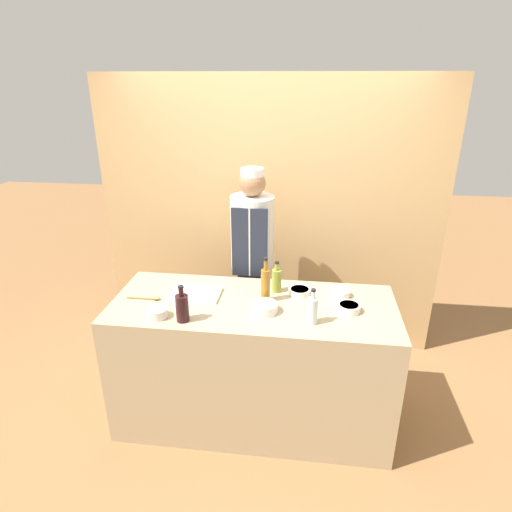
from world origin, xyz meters
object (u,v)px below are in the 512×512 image
sauce_bowl_red (300,291)px  cutting_board (196,294)px  bottle_oil (277,280)px  chef_center (252,265)px  sauce_bowl_purple (157,312)px  bottle_amber (265,284)px  bottle_wine (182,307)px  bottle_clear (312,310)px  wooden_spoon (148,298)px  sauce_bowl_green (265,307)px  sauce_bowl_brown (349,307)px  sauce_bowl_orange (341,293)px

sauce_bowl_red → cutting_board: size_ratio=0.45×
bottle_oil → chef_center: bearing=117.2°
sauce_bowl_purple → chef_center: 1.02m
bottle_amber → chef_center: bearing=105.7°
cutting_board → bottle_wine: 0.35m
sauce_bowl_red → bottle_clear: (0.09, -0.37, 0.07)m
sauce_bowl_purple → wooden_spoon: size_ratio=0.55×
chef_center → bottle_clear: bearing=-60.3°
bottle_oil → sauce_bowl_purple: bearing=-148.0°
bottle_oil → bottle_amber: bottle_amber is taller
wooden_spoon → chef_center: chef_center is taller
cutting_board → chef_center: size_ratio=0.20×
sauce_bowl_red → bottle_amber: bottle_amber is taller
chef_center → sauce_bowl_green: bearing=-76.4°
sauce_bowl_red → bottle_wine: size_ratio=0.64×
wooden_spoon → bottle_oil: bearing=15.0°
wooden_spoon → sauce_bowl_green: bearing=-4.5°
bottle_clear → sauce_bowl_brown: bearing=36.4°
sauce_bowl_red → bottle_clear: 0.39m
sauce_bowl_brown → bottle_wine: bottle_wine is taller
sauce_bowl_brown → sauce_bowl_red: (-0.32, 0.20, -0.00)m
sauce_bowl_purple → chef_center: size_ratio=0.07×
sauce_bowl_brown → chef_center: 0.99m
bottle_clear → wooden_spoon: bearing=171.6°
sauce_bowl_purple → chef_center: chef_center is taller
sauce_bowl_orange → bottle_oil: 0.45m
sauce_bowl_green → cutting_board: 0.53m
bottle_wine → bottle_amber: size_ratio=0.76×
sauce_bowl_green → cutting_board: sauce_bowl_green is taller
sauce_bowl_orange → sauce_bowl_green: 0.57m
bottle_clear → bottle_amber: size_ratio=0.74×
bottle_oil → wooden_spoon: bearing=-165.0°
bottle_oil → bottle_wine: bottle_wine is taller
sauce_bowl_orange → cutting_board: bearing=-173.5°
sauce_bowl_orange → chef_center: (-0.68, 0.47, -0.03)m
sauce_bowl_green → bottle_oil: 0.31m
sauce_bowl_red → bottle_clear: size_ratio=0.66×
bottle_clear → bottle_oil: (-0.25, 0.40, -0.00)m
sauce_bowl_green → bottle_clear: bearing=-18.2°
sauce_bowl_green → bottle_clear: 0.32m
sauce_bowl_green → chef_center: size_ratio=0.10×
bottle_clear → wooden_spoon: bottle_clear is taller
sauce_bowl_brown → sauce_bowl_purple: bearing=-169.3°
bottle_amber → wooden_spoon: 0.81m
sauce_bowl_orange → sauce_bowl_green: sauce_bowl_green is taller
bottle_oil → chef_center: 0.52m
sauce_bowl_green → bottle_oil: (0.05, 0.30, 0.06)m
cutting_board → bottle_oil: size_ratio=1.50×
sauce_bowl_brown → sauce_bowl_red: size_ratio=0.97×
sauce_bowl_brown → cutting_board: (-1.04, 0.09, -0.02)m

